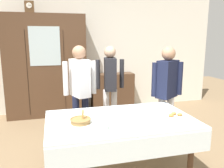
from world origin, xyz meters
name	(u,v)px	position (x,y,z in m)	size (l,w,h in m)	color
ground_plane	(116,164)	(0.00, 0.00, 0.00)	(12.00, 12.00, 0.00)	#846B4C
back_wall	(86,53)	(0.00, 2.65, 1.35)	(6.40, 0.10, 2.70)	silver
dining_table	(121,126)	(0.00, -0.24, 0.64)	(1.77, 1.08, 0.73)	#4C3321
wall_cabinet	(46,66)	(-0.90, 2.35, 1.09)	(1.68, 0.46, 2.18)	#4C3321
mantel_clock	(29,7)	(-1.16, 2.35, 2.30)	(0.18, 0.11, 0.24)	brown
bookshelf_low	(112,92)	(0.59, 2.41, 0.43)	(0.99, 0.35, 0.87)	#4C3321
book_stack	(113,72)	(0.59, 2.41, 0.90)	(0.17, 0.20, 0.06)	#99332D
tea_cup_near_left	(105,127)	(-0.26, -0.50, 0.75)	(0.13, 0.13, 0.06)	silver
tea_cup_back_edge	(146,111)	(0.38, -0.10, 0.76)	(0.13, 0.13, 0.06)	white
tea_cup_front_edge	(109,115)	(-0.12, -0.12, 0.76)	(0.13, 0.13, 0.06)	silver
tea_cup_near_right	(83,112)	(-0.42, 0.09, 0.76)	(0.13, 0.13, 0.06)	white
bread_basket	(81,120)	(-0.49, -0.24, 0.76)	(0.24, 0.24, 0.16)	#9E7542
pastry_plate	(175,116)	(0.67, -0.33, 0.74)	(0.28, 0.28, 0.05)	white
spoon_near_left	(118,113)	(0.03, 0.00, 0.73)	(0.12, 0.02, 0.01)	silver
spoon_far_right	(93,117)	(-0.31, -0.08, 0.73)	(0.12, 0.02, 0.01)	silver
person_behind_table_left	(80,85)	(-0.37, 0.81, 0.96)	(0.52, 0.41, 1.58)	#191E38
person_by_cabinet	(167,86)	(0.95, 0.43, 0.95)	(0.52, 0.37, 1.56)	silver
person_behind_table_right	(110,80)	(0.22, 1.20, 0.94)	(0.52, 0.39, 1.55)	silver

